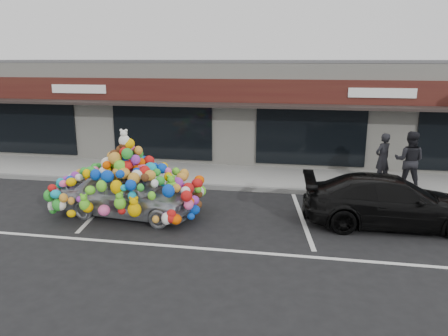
% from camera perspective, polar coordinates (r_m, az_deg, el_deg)
% --- Properties ---
extents(ground, '(90.00, 90.00, 0.00)m').
position_cam_1_polar(ground, '(12.70, -2.67, -6.05)').
color(ground, black).
rests_on(ground, ground).
extents(shop_building, '(24.00, 7.20, 4.31)m').
position_cam_1_polar(shop_building, '(20.35, 2.68, 7.87)').
color(shop_building, beige).
rests_on(shop_building, ground).
extents(sidewalk, '(26.00, 3.00, 0.15)m').
position_cam_1_polar(sidewalk, '(16.41, 0.48, -1.07)').
color(sidewalk, gray).
rests_on(sidewalk, ground).
extents(kerb, '(26.00, 0.18, 0.16)m').
position_cam_1_polar(kerb, '(14.99, -0.52, -2.54)').
color(kerb, slate).
rests_on(kerb, ground).
extents(parking_stripe_left, '(0.73, 4.37, 0.01)m').
position_cam_1_polar(parking_stripe_left, '(13.91, -15.47, -4.72)').
color(parking_stripe_left, silver).
rests_on(parking_stripe_left, ground).
extents(parking_stripe_mid, '(0.73, 4.37, 0.01)m').
position_cam_1_polar(parking_stripe_mid, '(12.58, 10.14, -6.43)').
color(parking_stripe_mid, silver).
rests_on(parking_stripe_mid, ground).
extents(lane_line, '(14.00, 0.12, 0.01)m').
position_cam_1_polar(lane_line, '(10.30, 5.46, -11.05)').
color(lane_line, silver).
rests_on(lane_line, ground).
extents(toy_car, '(2.82, 4.31, 2.40)m').
position_cam_1_polar(toy_car, '(12.64, -12.43, -2.57)').
color(toy_car, '#8F9598').
rests_on(toy_car, ground).
extents(black_sedan, '(2.14, 4.75, 1.35)m').
position_cam_1_polar(black_sedan, '(12.48, 21.00, -4.09)').
color(black_sedan, black).
rests_on(black_sedan, ground).
extents(pedestrian_a, '(0.76, 0.72, 1.74)m').
position_cam_1_polar(pedestrian_a, '(16.08, 20.01, 1.22)').
color(pedestrian_a, black).
rests_on(pedestrian_a, sidewalk).
extents(pedestrian_b, '(1.12, 0.99, 1.94)m').
position_cam_1_polar(pedestrian_b, '(15.56, 23.04, 0.91)').
color(pedestrian_b, black).
rests_on(pedestrian_b, sidewalk).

